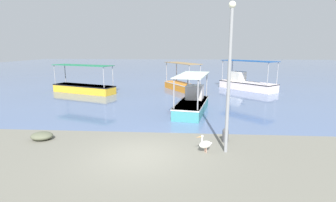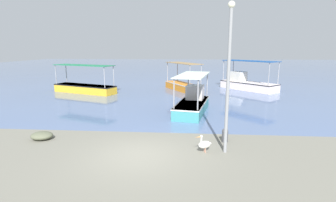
{
  "view_description": "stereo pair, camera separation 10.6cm",
  "coord_description": "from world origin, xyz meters",
  "px_view_note": "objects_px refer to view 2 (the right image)",
  "views": [
    {
      "loc": [
        1.92,
        -10.09,
        4.37
      ],
      "look_at": [
        0.86,
        4.95,
        1.31
      ],
      "focal_mm": 28.0,
      "sensor_mm": 36.0,
      "label": 1
    },
    {
      "loc": [
        2.03,
        -10.09,
        4.37
      ],
      "look_at": [
        0.86,
        4.95,
        1.31
      ],
      "focal_mm": 28.0,
      "sensor_mm": 36.0,
      "label": 2
    }
  ],
  "objects_px": {
    "pelican": "(204,144)",
    "net_pile": "(42,136)",
    "mooring_bollard": "(225,135)",
    "fishing_boat_far_right": "(193,103)",
    "lamp_post": "(229,72)",
    "fishing_boat_center": "(183,85)",
    "fishing_boat_near_right": "(247,83)",
    "fishing_boat_far_left": "(85,87)"
  },
  "relations": [
    {
      "from": "fishing_boat_far_left",
      "to": "lamp_post",
      "type": "distance_m",
      "value": 18.75
    },
    {
      "from": "pelican",
      "to": "lamp_post",
      "type": "xyz_separation_m",
      "value": [
        0.89,
        0.14,
        3.06
      ]
    },
    {
      "from": "fishing_boat_near_right",
      "to": "fishing_boat_far_left",
      "type": "xyz_separation_m",
      "value": [
        -16.48,
        -3.25,
        -0.14
      ]
    },
    {
      "from": "fishing_boat_center",
      "to": "pelican",
      "type": "relative_size",
      "value": 6.93
    },
    {
      "from": "fishing_boat_near_right",
      "to": "fishing_boat_far_right",
      "type": "distance_m",
      "value": 12.02
    },
    {
      "from": "fishing_boat_center",
      "to": "lamp_post",
      "type": "height_order",
      "value": "lamp_post"
    },
    {
      "from": "fishing_boat_near_right",
      "to": "net_pile",
      "type": "relative_size",
      "value": 5.59
    },
    {
      "from": "fishing_boat_center",
      "to": "pelican",
      "type": "height_order",
      "value": "fishing_boat_center"
    },
    {
      "from": "fishing_boat_near_right",
      "to": "fishing_boat_far_left",
      "type": "bearing_deg",
      "value": -168.85
    },
    {
      "from": "fishing_boat_near_right",
      "to": "pelican",
      "type": "xyz_separation_m",
      "value": [
        -5.52,
        -17.63,
        -0.33
      ]
    },
    {
      "from": "fishing_boat_far_left",
      "to": "mooring_bollard",
      "type": "height_order",
      "value": "fishing_boat_far_left"
    },
    {
      "from": "fishing_boat_near_right",
      "to": "lamp_post",
      "type": "distance_m",
      "value": 18.31
    },
    {
      "from": "pelican",
      "to": "fishing_boat_far_left",
      "type": "bearing_deg",
      "value": 127.28
    },
    {
      "from": "fishing_boat_far_right",
      "to": "mooring_bollard",
      "type": "distance_m",
      "value": 5.98
    },
    {
      "from": "lamp_post",
      "to": "net_pile",
      "type": "height_order",
      "value": "lamp_post"
    },
    {
      "from": "fishing_boat_center",
      "to": "net_pile",
      "type": "xyz_separation_m",
      "value": [
        -6.52,
        -15.56,
        -0.37
      ]
    },
    {
      "from": "mooring_bollard",
      "to": "net_pile",
      "type": "distance_m",
      "value": 8.84
    },
    {
      "from": "fishing_boat_center",
      "to": "lamp_post",
      "type": "bearing_deg",
      "value": -82.53
    },
    {
      "from": "fishing_boat_far_right",
      "to": "lamp_post",
      "type": "xyz_separation_m",
      "value": [
        1.29,
        -7.03,
        2.77
      ]
    },
    {
      "from": "fishing_boat_far_right",
      "to": "lamp_post",
      "type": "height_order",
      "value": "lamp_post"
    },
    {
      "from": "pelican",
      "to": "net_pile",
      "type": "bearing_deg",
      "value": 172.38
    },
    {
      "from": "fishing_boat_far_left",
      "to": "lamp_post",
      "type": "xyz_separation_m",
      "value": [
        11.84,
        -14.25,
        2.87
      ]
    },
    {
      "from": "fishing_boat_far_right",
      "to": "net_pile",
      "type": "relative_size",
      "value": 5.11
    },
    {
      "from": "fishing_boat_center",
      "to": "pelican",
      "type": "bearing_deg",
      "value": -85.63
    },
    {
      "from": "fishing_boat_far_right",
      "to": "fishing_boat_far_left",
      "type": "xyz_separation_m",
      "value": [
        -10.55,
        7.22,
        -0.1
      ]
    },
    {
      "from": "fishing_boat_far_left",
      "to": "net_pile",
      "type": "distance_m",
      "value": 13.72
    },
    {
      "from": "fishing_boat_near_right",
      "to": "fishing_boat_far_right",
      "type": "bearing_deg",
      "value": -119.51
    },
    {
      "from": "fishing_boat_far_left",
      "to": "pelican",
      "type": "xyz_separation_m",
      "value": [
        10.95,
        -14.39,
        -0.19
      ]
    },
    {
      "from": "fishing_boat_far_right",
      "to": "lamp_post",
      "type": "distance_m",
      "value": 7.67
    },
    {
      "from": "fishing_boat_far_right",
      "to": "fishing_boat_far_left",
      "type": "relative_size",
      "value": 0.78
    },
    {
      "from": "fishing_boat_far_right",
      "to": "pelican",
      "type": "bearing_deg",
      "value": -86.82
    },
    {
      "from": "pelican",
      "to": "lamp_post",
      "type": "height_order",
      "value": "lamp_post"
    },
    {
      "from": "fishing_boat_far_right",
      "to": "net_pile",
      "type": "distance_m",
      "value": 9.61
    },
    {
      "from": "fishing_boat_far_left",
      "to": "net_pile",
      "type": "xyz_separation_m",
      "value": [
        3.16,
        -13.35,
        -0.37
      ]
    },
    {
      "from": "mooring_bollard",
      "to": "net_pile",
      "type": "height_order",
      "value": "mooring_bollard"
    },
    {
      "from": "pelican",
      "to": "mooring_bollard",
      "type": "height_order",
      "value": "pelican"
    },
    {
      "from": "mooring_bollard",
      "to": "lamp_post",
      "type": "bearing_deg",
      "value": -97.28
    },
    {
      "from": "fishing_boat_center",
      "to": "fishing_boat_near_right",
      "type": "bearing_deg",
      "value": 8.61
    },
    {
      "from": "fishing_boat_far_left",
      "to": "fishing_boat_far_right",
      "type": "bearing_deg",
      "value": -34.37
    },
    {
      "from": "fishing_boat_center",
      "to": "lamp_post",
      "type": "xyz_separation_m",
      "value": [
        2.16,
        -16.47,
        2.88
      ]
    },
    {
      "from": "net_pile",
      "to": "fishing_boat_far_right",
      "type": "bearing_deg",
      "value": 39.67
    },
    {
      "from": "mooring_bollard",
      "to": "fishing_boat_far_right",
      "type": "bearing_deg",
      "value": 104.02
    }
  ]
}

